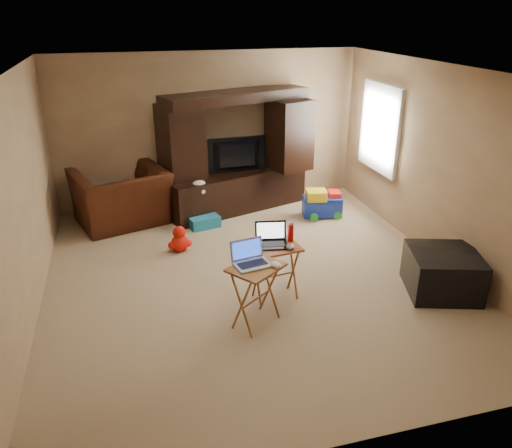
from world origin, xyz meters
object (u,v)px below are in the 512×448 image
object	(u,v)px
television	(237,156)
ottoman	(443,272)
entertainment_center	(237,153)
plush_toy	(180,239)
laptop_left	(252,255)
child_rocker	(202,207)
recliner	(121,197)
laptop_right	(272,236)
tray_table_right	(275,272)
mouse_right	(290,247)
water_bottle	(291,233)
push_toy	(322,203)
tray_table_left	(256,295)
mouse_left	(276,265)

from	to	relation	value
television	ottoman	distance (m)	3.67
television	entertainment_center	bearing A→B (deg)	-92.36
plush_toy	laptop_left	bearing A→B (deg)	-74.23
child_rocker	recliner	bearing A→B (deg)	147.66
laptop_left	laptop_right	world-z (taller)	laptop_left
television	child_rocker	world-z (taller)	television
recliner	laptop_right	distance (m)	3.15
tray_table_right	mouse_right	distance (m)	0.40
mouse_right	water_bottle	bearing A→B (deg)	70.71
television	laptop_right	world-z (taller)	television
tray_table_right	water_bottle	world-z (taller)	water_bottle
water_bottle	ottoman	bearing A→B (deg)	-14.60
television	push_toy	bearing A→B (deg)	150.66
recliner	laptop_right	world-z (taller)	laptop_right
child_rocker	water_bottle	bearing A→B (deg)	-86.72
entertainment_center	mouse_right	world-z (taller)	entertainment_center
child_rocker	plush_toy	bearing A→B (deg)	-132.26
mouse_right	push_toy	bearing A→B (deg)	59.75
tray_table_left	mouse_right	xyz separation A→B (m)	(0.48, 0.32, 0.35)
water_bottle	laptop_left	bearing A→B (deg)	-139.91
laptop_left	water_bottle	world-z (taller)	laptop_left
laptop_left	laptop_right	size ratio (longest dim) A/B	1.03
mouse_left	water_bottle	distance (m)	0.69
plush_toy	recliner	bearing A→B (deg)	121.00
plush_toy	tray_table_right	bearing A→B (deg)	-58.61
entertainment_center	mouse_left	bearing A→B (deg)	-114.15
tray_table_left	laptop_right	bearing A→B (deg)	20.09
child_rocker	mouse_right	size ratio (longest dim) A/B	4.46
water_bottle	plush_toy	bearing A→B (deg)	128.15
tray_table_right	laptop_left	distance (m)	0.73
ottoman	mouse_right	distance (m)	1.89
tray_table_left	mouse_left	size ratio (longest dim) A/B	4.92
push_toy	mouse_left	distance (m)	3.15
tray_table_right	tray_table_left	bearing A→B (deg)	-135.41
tray_table_left	laptop_right	world-z (taller)	laptop_right
tray_table_right	mouse_right	xyz separation A→B (m)	(0.13, -0.12, 0.36)
television	plush_toy	distance (m)	1.87
tray_table_right	water_bottle	bearing A→B (deg)	14.92
water_bottle	tray_table_right	bearing A→B (deg)	-158.20
recliner	laptop_right	xyz separation A→B (m)	(1.60, -2.69, 0.36)
ottoman	water_bottle	bearing A→B (deg)	165.40
entertainment_center	laptop_left	distance (m)	3.30
push_toy	tray_table_left	size ratio (longest dim) A/B	0.90
push_toy	tray_table_left	world-z (taller)	tray_table_left
tray_table_right	laptop_right	distance (m)	0.46
entertainment_center	plush_toy	distance (m)	1.92
plush_toy	water_bottle	bearing A→B (deg)	-51.85
push_toy	mouse_left	bearing A→B (deg)	-108.91
tray_table_left	laptop_left	distance (m)	0.47
recliner	laptop_left	size ratio (longest dim) A/B	3.66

